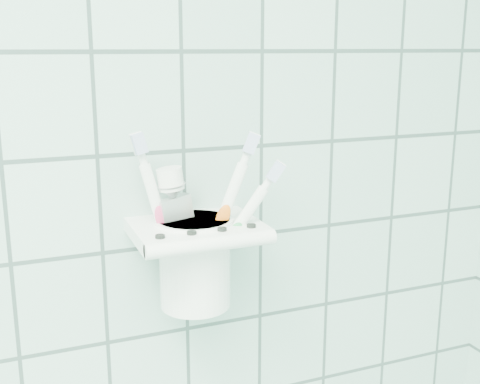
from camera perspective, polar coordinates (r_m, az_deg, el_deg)
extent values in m
cube|color=white|center=(0.68, -5.13, -3.52)|extent=(0.05, 0.02, 0.04)
cube|color=white|center=(0.64, -4.18, -3.59)|extent=(0.13, 0.10, 0.02)
cylinder|color=white|center=(0.60, -2.67, -4.95)|extent=(0.13, 0.02, 0.02)
cylinder|color=black|center=(0.59, -7.59, -4.25)|extent=(0.01, 0.01, 0.00)
cylinder|color=black|center=(0.60, -4.61, -3.93)|extent=(0.01, 0.01, 0.00)
cylinder|color=black|center=(0.61, -1.71, -3.60)|extent=(0.01, 0.01, 0.00)
cylinder|color=black|center=(0.62, 1.08, -3.27)|extent=(0.01, 0.01, 0.00)
cylinder|color=white|center=(0.66, -4.30, -6.69)|extent=(0.08, 0.08, 0.10)
cylinder|color=white|center=(0.64, -4.37, -2.83)|extent=(0.08, 0.08, 0.01)
cylinder|color=black|center=(0.64, -4.38, -2.75)|extent=(0.07, 0.07, 0.00)
cylinder|color=white|center=(0.64, -5.43, -3.67)|extent=(0.05, 0.02, 0.15)
cylinder|color=white|center=(0.62, -5.61, 3.98)|extent=(0.01, 0.01, 0.02)
cube|color=silver|center=(0.61, -5.49, 5.11)|extent=(0.02, 0.01, 0.02)
cube|color=white|center=(0.62, -5.66, 5.19)|extent=(0.02, 0.01, 0.03)
ellipsoid|color=#D83F72|center=(0.63, -5.33, -2.19)|extent=(0.02, 0.01, 0.03)
cylinder|color=white|center=(0.64, -4.85, -3.63)|extent=(0.08, 0.02, 0.15)
cylinder|color=white|center=(0.62, -5.01, 4.31)|extent=(0.02, 0.01, 0.02)
cube|color=silver|center=(0.61, -4.88, 5.48)|extent=(0.02, 0.01, 0.03)
cube|color=white|center=(0.61, -5.07, 5.56)|extent=(0.02, 0.01, 0.03)
ellipsoid|color=orange|center=(0.63, -4.74, -2.09)|extent=(0.02, 0.01, 0.03)
cylinder|color=white|center=(0.64, -5.17, -4.09)|extent=(0.09, 0.04, 0.13)
cylinder|color=white|center=(0.62, -5.33, 3.34)|extent=(0.02, 0.01, 0.02)
cube|color=silver|center=(0.61, -5.21, 4.43)|extent=(0.02, 0.02, 0.02)
cube|color=white|center=(0.61, -5.38, 4.51)|extent=(0.02, 0.01, 0.02)
ellipsoid|color=green|center=(0.63, -5.07, -2.66)|extent=(0.03, 0.01, 0.03)
cube|color=silver|center=(0.66, -5.08, -5.06)|extent=(0.05, 0.03, 0.11)
cube|color=silver|center=(0.68, -4.98, -9.36)|extent=(0.04, 0.02, 0.01)
cone|color=silver|center=(0.64, -5.19, 0.10)|extent=(0.04, 0.04, 0.02)
cylinder|color=white|center=(0.64, -5.22, 1.38)|extent=(0.04, 0.03, 0.03)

